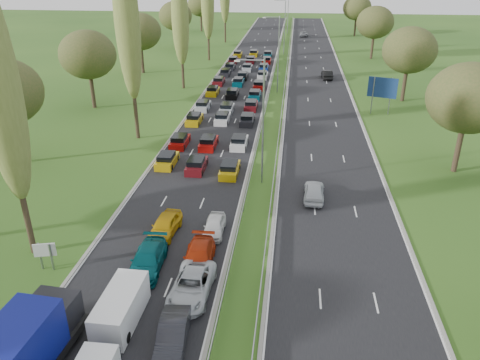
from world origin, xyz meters
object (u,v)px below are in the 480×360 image
(blue_lorry, at_px, (16,360))
(white_van_rear, at_px, (122,305))
(direction_sign, at_px, (382,89))
(info_sign, at_px, (45,253))

(blue_lorry, bearing_deg, white_van_rear, 63.62)
(direction_sign, bearing_deg, blue_lorry, -116.54)
(blue_lorry, height_order, white_van_rear, blue_lorry)
(blue_lorry, xyz_separation_m, direction_sign, (25.10, 50.25, 1.54))
(info_sign, distance_m, direction_sign, 49.66)
(white_van_rear, distance_m, info_sign, 8.22)
(info_sign, bearing_deg, white_van_rear, -31.58)
(blue_lorry, relative_size, info_sign, 4.42)
(blue_lorry, distance_m, info_sign, 10.55)
(blue_lorry, distance_m, direction_sign, 56.19)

